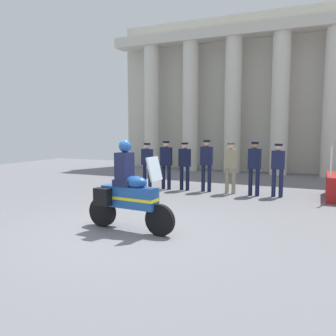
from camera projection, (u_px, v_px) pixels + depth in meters
The scene contains 11 objects.
ground_plane at pixel (126, 231), 7.21m from camera, with size 28.00×28.00×0.00m, color slate.
colonnade_backdrop at pixel (258, 91), 16.63m from camera, with size 14.90×1.65×7.80m.
officer_in_row_0 at pixel (147, 161), 12.63m from camera, with size 0.39×0.25×1.62m.
officer_in_row_1 at pixel (166, 161), 12.13m from camera, with size 0.39×0.25×1.71m.
officer_in_row_2 at pixel (185, 162), 11.93m from camera, with size 0.39×0.25×1.66m.
officer_in_row_3 at pixel (206, 161), 11.66m from camera, with size 0.39×0.25×1.75m.
officer_in_row_4 at pixel (231, 164), 11.29m from camera, with size 0.39×0.25×1.69m.
officer_in_row_5 at pixel (254, 164), 10.92m from camera, with size 0.39×0.25×1.72m.
officer_in_row_6 at pixel (278, 166), 10.72m from camera, with size 0.39×0.25×1.67m.
motorcycle_with_rider at pixel (127, 193), 7.15m from camera, with size 2.09×0.73×1.90m.
briefcase_on_ground at pixel (134, 182), 12.69m from camera, with size 0.10×0.32×0.36m, color black.
Camera 1 is at (3.65, -6.07, 2.11)m, focal length 36.82 mm.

